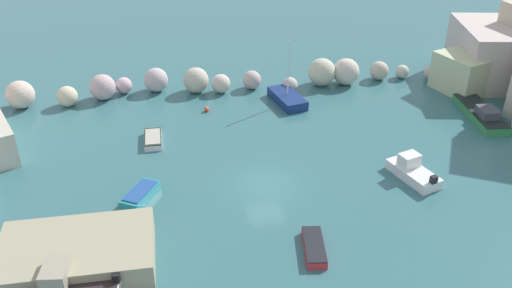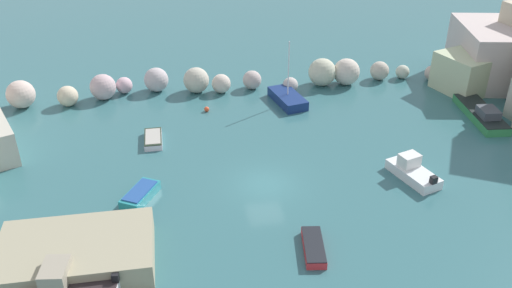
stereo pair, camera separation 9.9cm
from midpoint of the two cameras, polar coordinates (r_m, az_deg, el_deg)
name	(u,v)px [view 2 (the right image)]	position (r m, az deg, el deg)	size (l,w,h in m)	color
cove_water	(265,184)	(37.79, 1.05, -4.20)	(160.00, 160.00, 0.00)	#33656B
rock_breakwater	(218,81)	(50.89, -3.91, 6.56)	(41.65, 4.14, 2.60)	#CEA7A7
stone_dock	(76,254)	(32.56, -18.03, -10.74)	(8.43, 5.30, 1.52)	tan
channel_buoy	(207,109)	(47.56, -5.06, 3.61)	(0.44, 0.44, 0.44)	#E04C28
moored_boat_0	(314,247)	(32.37, 6.08, -10.57)	(1.58, 3.39, 0.52)	red
moored_boat_2	(153,139)	(43.39, -10.54, 0.53)	(1.34, 2.93, 0.52)	white
moored_boat_3	(413,171)	(39.73, 15.98, -2.73)	(2.86, 4.34, 1.62)	silver
moored_boat_4	(288,98)	(48.94, 3.35, 4.75)	(2.92, 4.73, 5.69)	navy
moored_boat_5	(482,113)	(49.86, 22.38, 2.94)	(2.63, 7.01, 1.38)	#32884A
moored_boat_6	(70,285)	(30.85, -18.62, -13.70)	(5.13, 2.87, 2.01)	white
moored_boat_7	(140,195)	(36.96, -11.82, -5.15)	(2.72, 3.36, 0.71)	teal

